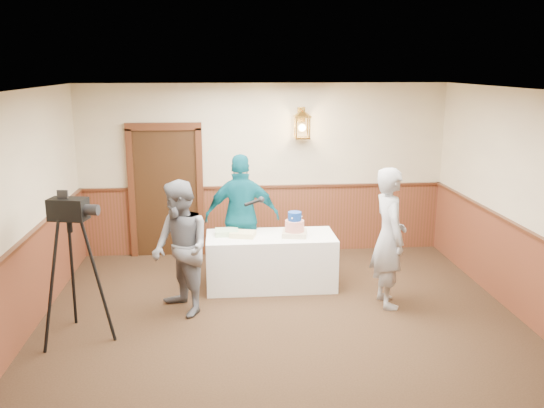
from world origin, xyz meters
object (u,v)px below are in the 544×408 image
at_px(sheet_cake_yellow, 243,234).
at_px(interviewer, 181,249).
at_px(sheet_cake_green, 227,232).
at_px(tiered_cake, 295,226).
at_px(display_table, 271,261).
at_px(assistant_p, 242,217).
at_px(baker, 389,238).
at_px(tv_camera_rig, 74,277).

height_order(sheet_cake_yellow, interviewer, interviewer).
bearing_deg(sheet_cake_green, tiered_cake, -7.74).
distance_m(display_table, assistant_p, 0.77).
xyz_separation_m(sheet_cake_green, baker, (2.08, -0.86, 0.13)).
height_order(tiered_cake, assistant_p, assistant_p).
bearing_deg(tv_camera_rig, sheet_cake_green, 53.42).
height_order(interviewer, baker, baker).
bearing_deg(sheet_cake_green, interviewer, -122.83).
bearing_deg(sheet_cake_green, baker, -22.61).
height_order(tiered_cake, sheet_cake_yellow, tiered_cake).
xyz_separation_m(baker, tv_camera_rig, (-3.81, -0.65, -0.17)).
relative_size(display_table, tiered_cake, 4.66).
distance_m(display_table, sheet_cake_green, 0.74).
relative_size(interviewer, baker, 0.93).
relative_size(display_table, interviewer, 1.05).
bearing_deg(tv_camera_rig, assistant_p, 55.05).
bearing_deg(display_table, tv_camera_rig, -148.65).
bearing_deg(assistant_p, baker, 150.39).
bearing_deg(baker, sheet_cake_green, 65.03).
distance_m(sheet_cake_green, baker, 2.25).
relative_size(interviewer, tv_camera_rig, 1.03).
bearing_deg(interviewer, baker, 60.03).
distance_m(tiered_cake, assistant_p, 0.83).
bearing_deg(display_table, sheet_cake_yellow, -176.98).
xyz_separation_m(tiered_cake, tv_camera_rig, (-2.68, -1.38, -0.14)).
xyz_separation_m(display_table, interviewer, (-1.20, -0.82, 0.48)).
bearing_deg(display_table, assistant_p, 135.05).
bearing_deg(sheet_cake_yellow, assistant_p, 88.83).
distance_m(sheet_cake_green, interviewer, 1.07).
relative_size(sheet_cake_yellow, assistant_p, 0.18).
height_order(interviewer, tv_camera_rig, interviewer).
bearing_deg(baker, interviewer, 88.39).
height_order(display_table, interviewer, interviewer).
relative_size(baker, tv_camera_rig, 1.10).
bearing_deg(tiered_cake, sheet_cake_yellow, 177.82).
xyz_separation_m(interviewer, tv_camera_rig, (-1.15, -0.61, -0.11)).
relative_size(sheet_cake_green, interviewer, 0.19).
height_order(tiered_cake, sheet_cake_green, tiered_cake).
bearing_deg(tiered_cake, sheet_cake_green, 172.26).
bearing_deg(sheet_cake_green, sheet_cake_yellow, -24.35).
relative_size(sheet_cake_green, baker, 0.18).
distance_m(tiered_cake, sheet_cake_yellow, 0.73).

